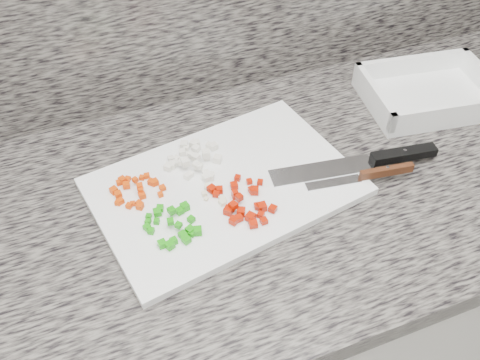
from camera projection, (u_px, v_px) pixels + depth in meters
The scene contains 11 objects.
cabinet at pixel (223, 336), 1.24m from camera, with size 3.92×0.62×0.86m, color silver.
countertop at pixel (217, 207), 0.92m from camera, with size 3.96×0.64×0.04m, color #645F58.
cutting_board at pixel (225, 187), 0.92m from camera, with size 0.44×0.29×0.01m, color white.
carrot_pile at pixel (135, 190), 0.90m from camera, with size 0.09×0.08×0.02m.
onion_pile at pixel (194, 158), 0.95m from camera, with size 0.11×0.11×0.02m.
green_pepper_pile at pixel (174, 226), 0.84m from camera, with size 0.09×0.09×0.02m.
red_pepper_pile at pixel (243, 203), 0.87m from camera, with size 0.10×0.12×0.02m.
garlic_pile at pixel (216, 197), 0.89m from camera, with size 0.04×0.06×0.01m.
chef_knife at pixel (376, 160), 0.95m from camera, with size 0.31×0.08×0.02m.
paring_knife at pixel (373, 174), 0.92m from camera, with size 0.19×0.04×0.02m.
tray at pixel (428, 94), 1.09m from camera, with size 0.28×0.22×0.05m.
Camera 1 is at (-0.19, 0.85, 1.57)m, focal length 40.00 mm.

